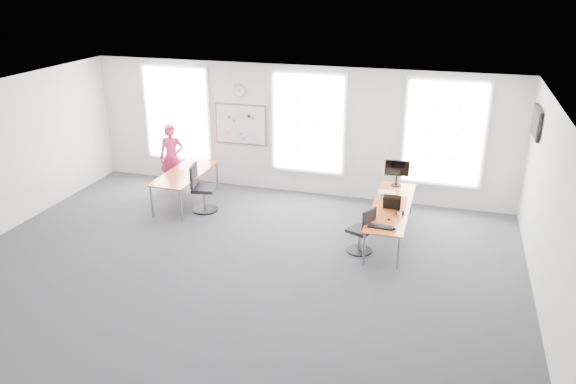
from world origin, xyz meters
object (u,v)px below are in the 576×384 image
(chair_right, at_px, (362,233))
(headphones, at_px, (399,213))
(person, at_px, (172,158))
(desk_left, at_px, (185,175))
(keyboard, at_px, (381,227))
(chair_left, at_px, (202,191))
(monitor, at_px, (397,171))
(desk_right, at_px, (391,208))

(chair_right, height_order, headphones, chair_right)
(headphones, bearing_deg, person, 157.61)
(desk_left, height_order, keyboard, desk_left)
(chair_left, relative_size, monitor, 1.84)
(keyboard, bearing_deg, desk_left, 164.67)
(desk_right, xyz_separation_m, monitor, (-0.04, 1.14, 0.39))
(desk_left, height_order, chair_right, chair_right)
(desk_left, xyz_separation_m, monitor, (4.60, 0.69, 0.33))
(chair_right, distance_m, keyboard, 0.50)
(person, bearing_deg, chair_left, -55.85)
(desk_right, distance_m, chair_right, 0.95)
(headphones, bearing_deg, chair_left, 165.84)
(keyboard, relative_size, monitor, 0.79)
(chair_left, bearing_deg, headphones, -107.50)
(desk_left, relative_size, chair_right, 2.23)
(desk_left, relative_size, monitor, 3.52)
(person, xyz_separation_m, headphones, (5.51, -1.53, -0.10))
(keyboard, bearing_deg, chair_left, 166.33)
(person, distance_m, headphones, 5.72)
(chair_right, bearing_deg, chair_left, -79.72)
(desk_right, bearing_deg, chair_right, -116.74)
(desk_left, xyz_separation_m, chair_right, (4.23, -1.27, -0.28))
(keyboard, bearing_deg, desk_right, 89.46)
(desk_right, height_order, monitor, monitor)
(desk_left, bearing_deg, keyboard, -18.15)
(desk_left, xyz_separation_m, keyboard, (4.58, -1.50, -0.01))
(chair_left, relative_size, person, 0.66)
(desk_left, xyz_separation_m, person, (-0.67, 0.68, 0.13))
(desk_left, relative_size, chair_left, 1.91)
(desk_right, relative_size, keyboard, 5.95)
(chair_right, bearing_deg, person, -86.74)
(keyboard, height_order, monitor, monitor)
(chair_left, bearing_deg, chair_right, -114.85)
(desk_right, height_order, chair_left, chair_left)
(person, relative_size, headphones, 9.64)
(desk_left, xyz_separation_m, headphones, (4.84, -0.85, 0.03))
(desk_right, distance_m, keyboard, 1.06)
(desk_left, height_order, chair_left, chair_left)
(headphones, bearing_deg, keyboard, -118.33)
(chair_right, bearing_deg, desk_left, -81.78)
(desk_right, relative_size, headphones, 16.21)
(desk_left, bearing_deg, person, 134.82)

